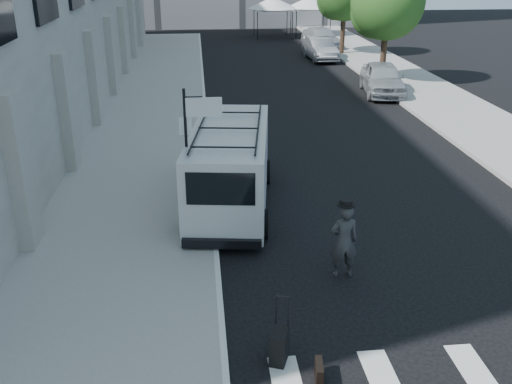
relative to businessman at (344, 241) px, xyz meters
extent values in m
plane|color=black|center=(-0.70, -0.67, -0.85)|extent=(120.00, 120.00, 0.00)
cube|color=gray|center=(-4.95, 15.33, -0.77)|extent=(4.50, 48.00, 0.15)
cube|color=gray|center=(8.30, 19.33, -0.77)|extent=(4.00, 56.00, 0.15)
cylinder|color=black|center=(-3.30, 2.53, 1.05)|extent=(0.07, 0.07, 3.50)
cube|color=white|center=(-3.30, 2.55, 1.90)|extent=(0.30, 0.03, 0.42)
cube|color=white|center=(-2.85, 2.53, 2.35)|extent=(0.85, 0.06, 0.45)
cylinder|color=black|center=(6.90, 19.33, 0.55)|extent=(0.32, 0.32, 2.80)
sphere|color=#184D18|center=(6.90, 19.33, 3.28)|extent=(3.80, 3.80, 3.80)
sphere|color=#184D18|center=(6.50, 19.93, 2.71)|extent=(2.66, 2.66, 2.66)
cylinder|color=black|center=(6.90, 28.33, 0.55)|extent=(0.32, 0.32, 2.80)
sphere|color=#184D18|center=(6.50, 28.93, 2.71)|extent=(2.66, 2.66, 2.66)
cylinder|color=black|center=(1.90, 35.93, 0.25)|extent=(0.06, 0.06, 2.20)
cylinder|color=black|center=(4.70, 35.93, 0.25)|extent=(0.06, 0.06, 2.20)
cylinder|color=black|center=(1.90, 38.73, 0.25)|extent=(0.06, 0.06, 2.20)
cylinder|color=black|center=(4.70, 38.73, 0.25)|extent=(0.06, 0.06, 2.20)
cube|color=white|center=(3.30, 37.33, 1.40)|extent=(3.00, 3.00, 0.12)
cone|color=white|center=(3.30, 37.33, 1.90)|extent=(4.00, 4.00, 0.90)
cylinder|color=black|center=(5.10, 36.43, 0.25)|extent=(0.06, 0.06, 2.20)
cylinder|color=black|center=(7.90, 36.43, 0.25)|extent=(0.06, 0.06, 2.20)
cylinder|color=black|center=(5.10, 39.23, 0.25)|extent=(0.06, 0.06, 2.20)
cylinder|color=black|center=(7.90, 39.23, 0.25)|extent=(0.06, 0.06, 2.20)
cube|color=white|center=(6.50, 37.83, 1.40)|extent=(3.00, 3.00, 0.12)
cone|color=white|center=(6.50, 37.83, 1.90)|extent=(4.00, 4.00, 0.90)
imported|color=#313133|center=(0.00, 0.00, 0.00)|extent=(0.64, 0.44, 1.70)
cube|color=black|center=(-1.17, -3.20, -0.68)|extent=(0.17, 0.45, 0.34)
cube|color=black|center=(-1.76, -2.67, -0.54)|extent=(0.40, 0.50, 0.62)
cylinder|color=black|center=(-1.79, -2.44, 0.04)|extent=(0.02, 0.02, 0.59)
cylinder|color=black|center=(-1.59, -2.52, 0.04)|extent=(0.02, 0.02, 0.59)
cube|color=black|center=(-1.69, -2.48, 0.34)|extent=(0.23, 0.11, 0.03)
cube|color=silver|center=(-2.20, 3.83, 0.38)|extent=(2.65, 5.48, 2.05)
cube|color=silver|center=(-1.81, 6.69, -0.12)|extent=(1.96, 1.12, 1.07)
cube|color=black|center=(-2.56, 1.24, 0.81)|extent=(1.56, 0.29, 0.78)
cylinder|color=black|center=(-2.87, 5.80, -0.48)|extent=(0.37, 0.77, 0.74)
cylinder|color=black|center=(-1.03, 5.55, -0.48)|extent=(0.37, 0.77, 0.74)
cylinder|color=black|center=(-3.36, 2.22, -0.48)|extent=(0.37, 0.77, 0.74)
cylinder|color=black|center=(-1.52, 1.97, -0.48)|extent=(0.37, 0.77, 0.74)
imported|color=#A7AAAF|center=(6.10, 16.74, -0.07)|extent=(2.44, 4.77, 1.55)
imported|color=slate|center=(5.03, 26.62, -0.14)|extent=(1.73, 4.36, 1.41)
imported|color=#B4B7BD|center=(6.10, 31.38, -0.13)|extent=(2.64, 5.15, 1.43)
camera|label=1|loc=(-2.96, -10.54, 5.70)|focal=40.00mm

